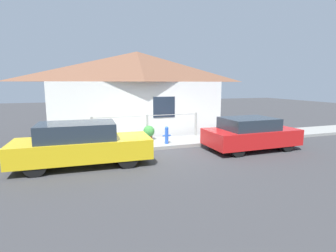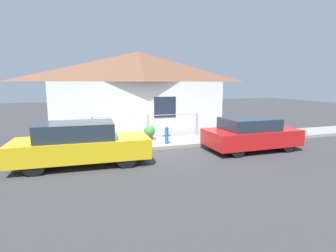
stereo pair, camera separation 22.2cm
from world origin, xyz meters
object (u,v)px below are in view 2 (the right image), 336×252
at_px(car_right, 251,134).
at_px(potted_plant_by_fence, 72,139).
at_px(car_left, 81,144).
at_px(potted_plant_near_hydrant, 149,132).
at_px(fire_hydrant, 167,135).

xyz_separation_m(car_right, potted_plant_by_fence, (-6.74, 2.07, -0.17)).
height_order(car_right, potted_plant_by_fence, car_right).
bearing_deg(car_left, potted_plant_by_fence, 101.15).
xyz_separation_m(car_left, potted_plant_near_hydrant, (2.88, 2.48, -0.22)).
bearing_deg(fire_hydrant, car_right, -26.08).
height_order(car_left, fire_hydrant, car_left).
bearing_deg(car_left, car_right, 1.75).
height_order(potted_plant_near_hydrant, potted_plant_by_fence, potted_plant_near_hydrant).
relative_size(car_left, potted_plant_by_fence, 7.60).
distance_m(fire_hydrant, potted_plant_near_hydrant, 1.12).
height_order(car_right, potted_plant_near_hydrant, car_right).
bearing_deg(potted_plant_near_hydrant, fire_hydrant, -63.74).
bearing_deg(potted_plant_by_fence, car_left, -80.61).
distance_m(car_left, fire_hydrant, 3.69).
distance_m(car_right, potted_plant_by_fence, 7.06).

